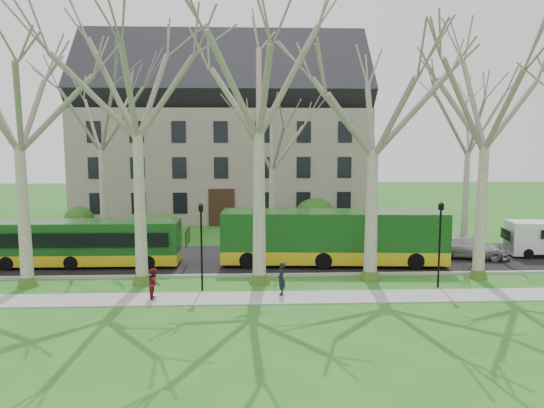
{
  "coord_description": "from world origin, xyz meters",
  "views": [
    {
      "loc": [
        -3.59,
        -26.92,
        7.71
      ],
      "look_at": [
        -2.33,
        3.0,
        3.83
      ],
      "focal_mm": 35.0,
      "sensor_mm": 36.0,
      "label": 1
    }
  ],
  "objects_px": {
    "bus_lead": "(86,243)",
    "bus_follow": "(333,237)",
    "pedestrian_b": "(154,283)",
    "pedestrian_a": "(281,279)",
    "sedan": "(468,247)"
  },
  "relations": [
    {
      "from": "sedan",
      "to": "pedestrian_b",
      "type": "height_order",
      "value": "pedestrian_b"
    },
    {
      "from": "bus_lead",
      "to": "bus_follow",
      "type": "height_order",
      "value": "bus_follow"
    },
    {
      "from": "sedan",
      "to": "pedestrian_b",
      "type": "xyz_separation_m",
      "value": [
        -18.28,
        -7.72,
        0.05
      ]
    },
    {
      "from": "bus_follow",
      "to": "pedestrian_b",
      "type": "bearing_deg",
      "value": -142.48
    },
    {
      "from": "bus_lead",
      "to": "pedestrian_b",
      "type": "relative_size",
      "value": 7.45
    },
    {
      "from": "bus_follow",
      "to": "sedan",
      "type": "xyz_separation_m",
      "value": [
        8.81,
        1.35,
        -0.96
      ]
    },
    {
      "from": "bus_lead",
      "to": "pedestrian_a",
      "type": "bearing_deg",
      "value": -28.93
    },
    {
      "from": "bus_follow",
      "to": "pedestrian_a",
      "type": "height_order",
      "value": "bus_follow"
    },
    {
      "from": "bus_lead",
      "to": "sedan",
      "type": "bearing_deg",
      "value": 3.17
    },
    {
      "from": "bus_lead",
      "to": "bus_follow",
      "type": "xyz_separation_m",
      "value": [
        14.64,
        -0.26,
        0.28
      ]
    },
    {
      "from": "bus_lead",
      "to": "pedestrian_b",
      "type": "height_order",
      "value": "bus_lead"
    },
    {
      "from": "bus_follow",
      "to": "pedestrian_b",
      "type": "distance_m",
      "value": 11.45
    },
    {
      "from": "bus_lead",
      "to": "bus_follow",
      "type": "distance_m",
      "value": 14.64
    },
    {
      "from": "bus_lead",
      "to": "pedestrian_a",
      "type": "distance_m",
      "value": 12.86
    },
    {
      "from": "bus_follow",
      "to": "sedan",
      "type": "bearing_deg",
      "value": 12.3
    }
  ]
}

